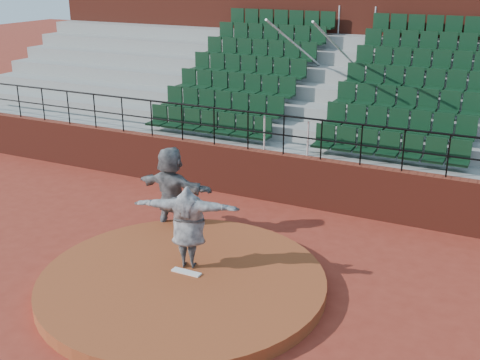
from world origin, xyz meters
name	(u,v)px	position (x,y,z in m)	size (l,w,h in m)	color
ground	(183,288)	(0.00, 0.00, 0.00)	(90.00, 90.00, 0.00)	maroon
pitchers_mound	(183,282)	(0.00, 0.00, 0.12)	(5.50, 5.50, 0.25)	brown
pitching_rubber	(186,272)	(0.00, 0.15, 0.27)	(0.60, 0.15, 0.03)	white
boundary_wall	(283,178)	(0.00, 5.00, 0.65)	(24.00, 0.30, 1.30)	maroon
wall_railing	(284,126)	(0.00, 5.00, 2.03)	(24.04, 0.05, 1.03)	black
seating_deck	(329,117)	(0.00, 8.64, 1.45)	(24.00, 5.97, 4.63)	gray
press_box_facade	(367,35)	(0.00, 12.60, 3.55)	(24.00, 3.00, 7.10)	maroon
pitcher	(188,227)	(-0.11, 0.44, 1.09)	(2.06, 0.56, 1.68)	black
fielder	(171,190)	(-1.55, 2.11, 1.03)	(1.91, 0.61, 2.06)	black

